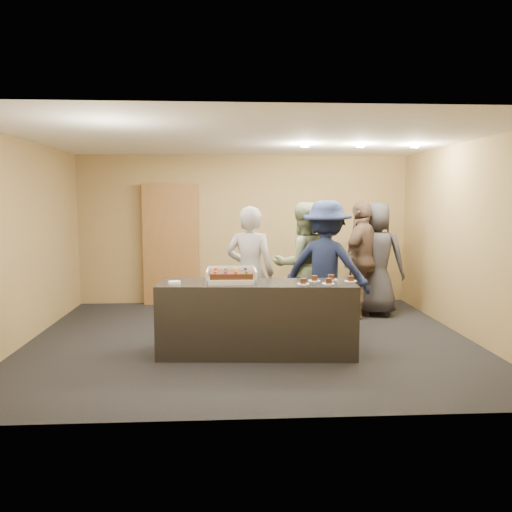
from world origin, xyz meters
name	(u,v)px	position (x,y,z in m)	size (l,w,h in m)	color
room	(250,241)	(0.00, 0.00, 1.35)	(6.04, 6.00, 2.70)	black
serving_counter	(257,318)	(0.05, -0.65, 0.45)	(2.40, 0.70, 0.90)	black
storage_cabinet	(171,244)	(-1.33, 2.41, 1.09)	(0.99, 0.15, 2.19)	brown
cake_box	(231,279)	(-0.26, -0.63, 0.94)	(0.60, 0.42, 0.18)	white
sheet_cake	(231,275)	(-0.26, -0.65, 1.00)	(0.51, 0.35, 0.11)	#33180B
plate_stack	(174,283)	(-0.95, -0.72, 0.92)	(0.15, 0.15, 0.04)	white
slice_a	(303,282)	(0.60, -0.81, 0.92)	(0.15, 0.15, 0.07)	white
slice_b	(314,279)	(0.77, -0.60, 0.92)	(0.15, 0.15, 0.07)	white
slice_c	(329,282)	(0.90, -0.81, 0.92)	(0.15, 0.15, 0.07)	white
slice_d	(331,278)	(1.00, -0.52, 0.92)	(0.15, 0.15, 0.07)	white
slice_e	(351,279)	(1.21, -0.65, 0.92)	(0.15, 0.15, 0.07)	white
person_server_grey	(250,273)	(0.00, 0.05, 0.91)	(0.67, 0.44, 1.82)	#A1A1A6
person_sage_man	(302,265)	(0.81, 0.70, 0.93)	(0.91, 0.71, 1.86)	gray
person_navy_man	(326,267)	(1.10, 0.31, 0.95)	(1.23, 0.71, 1.90)	#151E3E
person_brown_extra	(362,260)	(1.86, 1.20, 0.94)	(1.10, 0.46, 1.88)	brown
person_dark_suit	(376,258)	(2.13, 1.34, 0.94)	(0.92, 0.60, 1.88)	#2A292F
ceiling_spotlights	(360,146)	(1.60, 0.50, 2.67)	(1.72, 0.12, 0.03)	#FFEAC6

